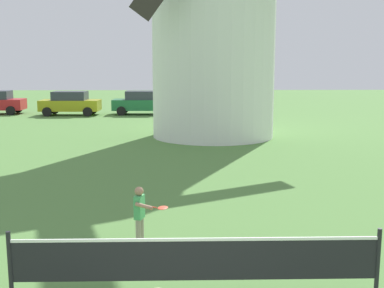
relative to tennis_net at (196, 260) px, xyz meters
name	(u,v)px	position (x,y,z in m)	size (l,w,h in m)	color
tennis_net	(196,260)	(0.00, 0.00, 0.00)	(4.95, 0.06, 1.10)	black
player_far	(141,212)	(-0.92, 2.35, -0.07)	(0.65, 0.60, 1.08)	#9E937F
parked_car_mustard	(70,103)	(-7.45, 25.48, 0.12)	(3.85, 1.94, 1.56)	#999919
parked_car_green	(143,102)	(-2.70, 25.94, 0.12)	(4.03, 1.91, 1.56)	#1E6638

